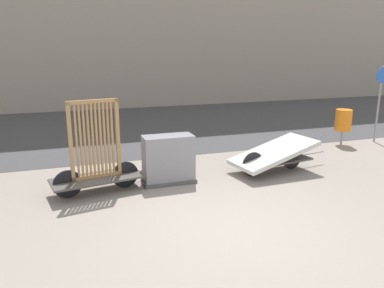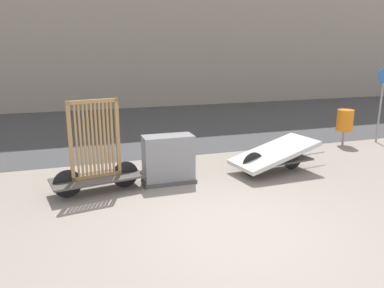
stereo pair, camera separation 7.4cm
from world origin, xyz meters
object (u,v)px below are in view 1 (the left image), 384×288
at_px(trash_bin, 343,120).
at_px(sign_post, 380,95).
at_px(bike_cart_with_bedframe, 97,163).
at_px(utility_cabinet, 168,161).
at_px(bike_cart_with_mattress, 274,154).

height_order(trash_bin, sign_post, sign_post).
relative_size(bike_cart_with_bedframe, utility_cabinet, 2.23).
bearing_deg(sign_post, utility_cabinet, -168.07).
relative_size(bike_cart_with_mattress, utility_cabinet, 2.32).
distance_m(bike_cart_with_mattress, trash_bin, 3.66).
bearing_deg(utility_cabinet, sign_post, 11.93).
relative_size(utility_cabinet, sign_post, 0.48).
bearing_deg(sign_post, trash_bin, 179.69).
distance_m(utility_cabinet, sign_post, 7.23).
xyz_separation_m(bike_cart_with_bedframe, bike_cart_with_mattress, (3.99, -0.00, -0.19)).
distance_m(bike_cart_with_mattress, utility_cabinet, 2.49).
height_order(bike_cart_with_bedframe, sign_post, sign_post).
bearing_deg(sign_post, bike_cart_with_mattress, -160.60).
xyz_separation_m(bike_cart_with_mattress, sign_post, (4.52, 1.59, 1.03)).
xyz_separation_m(utility_cabinet, trash_bin, (5.76, 1.49, 0.28)).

